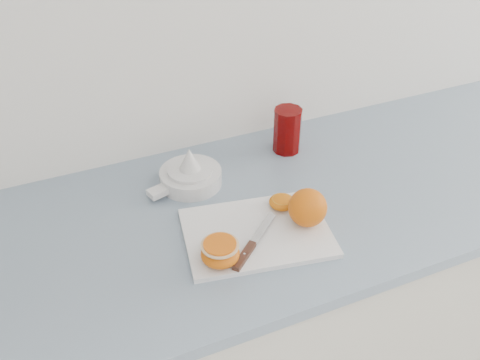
# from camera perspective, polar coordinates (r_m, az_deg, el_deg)

# --- Properties ---
(counter) EXTENTS (2.55, 0.64, 0.89)m
(counter) POSITION_cam_1_polar(r_m,az_deg,el_deg) (1.58, 3.34, -14.75)
(counter) COLOR silver
(counter) RESTS_ON ground
(cutting_board) EXTENTS (0.35, 0.27, 0.01)m
(cutting_board) POSITION_cam_1_polar(r_m,az_deg,el_deg) (1.17, 1.81, -5.64)
(cutting_board) COLOR white
(cutting_board) RESTS_ON counter
(whole_orange) EXTENTS (0.08, 0.08, 0.08)m
(whole_orange) POSITION_cam_1_polar(r_m,az_deg,el_deg) (1.16, 7.22, -2.94)
(whole_orange) COLOR #F35A0B
(whole_orange) RESTS_ON cutting_board
(half_orange) EXTENTS (0.08, 0.08, 0.05)m
(half_orange) POSITION_cam_1_polar(r_m,az_deg,el_deg) (1.08, -2.14, -7.74)
(half_orange) COLOR #F35A0B
(half_orange) RESTS_ON cutting_board
(squeezed_shell) EXTENTS (0.06, 0.06, 0.03)m
(squeezed_shell) POSITION_cam_1_polar(r_m,az_deg,el_deg) (1.22, 4.51, -2.33)
(squeezed_shell) COLOR orange
(squeezed_shell) RESTS_ON cutting_board
(paring_knife) EXTENTS (0.16, 0.14, 0.01)m
(paring_knife) POSITION_cam_1_polar(r_m,az_deg,el_deg) (1.11, 0.84, -7.54)
(paring_knife) COLOR #48281D
(paring_knife) RESTS_ON cutting_board
(citrus_juicer) EXTENTS (0.19, 0.15, 0.10)m
(citrus_juicer) POSITION_cam_1_polar(r_m,az_deg,el_deg) (1.30, -5.36, 0.58)
(citrus_juicer) COLOR white
(citrus_juicer) RESTS_ON counter
(red_tumbler) EXTENTS (0.07, 0.07, 0.12)m
(red_tumbler) POSITION_cam_1_polar(r_m,az_deg,el_deg) (1.41, 5.05, 5.16)
(red_tumbler) COLOR #5C0000
(red_tumbler) RESTS_ON counter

